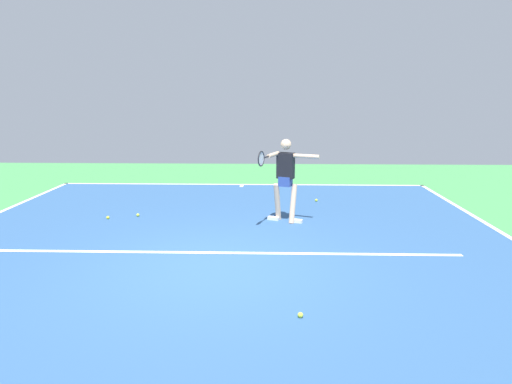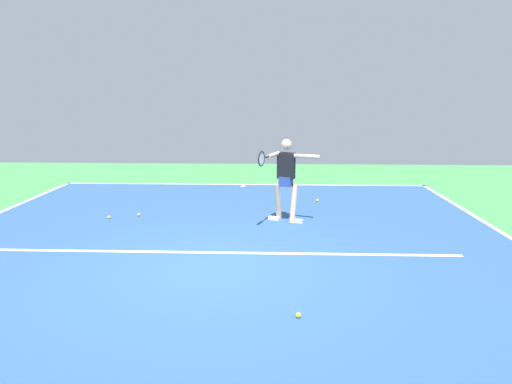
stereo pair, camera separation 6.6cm
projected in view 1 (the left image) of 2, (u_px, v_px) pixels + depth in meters
The scene contains 10 objects.
ground_plane at pixel (217, 267), 6.91m from camera, with size 21.29×21.29×0.00m, color #428E4C.
court_surface at pixel (217, 267), 6.91m from camera, with size 10.60×13.17×0.00m, color #2D5484.
court_line_baseline_near at pixel (242, 184), 13.29m from camera, with size 10.60×0.10×0.01m, color white.
court_line_service at pixel (221, 253), 7.53m from camera, with size 7.95×0.10×0.01m, color white.
court_line_centre_mark at pixel (242, 186), 13.10m from camera, with size 0.10×0.30×0.01m, color white.
tennis_player at pixel (285, 175), 9.18m from camera, with size 1.21×1.11×1.72m.
tennis_ball_centre_court at pixel (316, 200), 11.16m from camera, with size 0.07×0.07×0.07m, color #CCE033.
tennis_ball_near_service_line at pixel (138, 215), 9.79m from camera, with size 0.07×0.07×0.07m, color #C6E53D.
tennis_ball_far_corner at pixel (300, 315), 5.33m from camera, with size 0.07×0.07×0.07m, color #C6E53D.
tennis_ball_by_sideline at pixel (108, 218), 9.58m from camera, with size 0.07×0.07×0.07m, color yellow.
Camera 1 is at (-0.79, 6.49, 2.57)m, focal length 31.73 mm.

